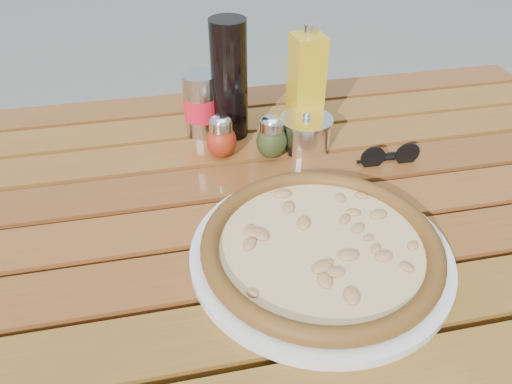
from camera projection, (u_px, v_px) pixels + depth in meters
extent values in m
cube|color=#361C0C|center=(449.00, 208.00, 1.42)|extent=(0.06, 0.06, 0.70)
cube|color=#331D0B|center=(259.00, 239.00, 0.80)|extent=(1.36, 0.86, 0.04)
cube|color=#55310F|center=(293.00, 327.00, 0.62)|extent=(1.40, 0.09, 0.03)
cube|color=#53280E|center=(274.00, 269.00, 0.70)|extent=(1.40, 0.09, 0.03)
cube|color=#592A0F|center=(259.00, 223.00, 0.78)|extent=(1.40, 0.09, 0.03)
cube|color=#4E250D|center=(246.00, 185.00, 0.86)|extent=(1.40, 0.09, 0.03)
cube|color=#5A2E10|center=(236.00, 154.00, 0.93)|extent=(1.40, 0.09, 0.03)
cube|color=#56310F|center=(227.00, 127.00, 1.01)|extent=(1.40, 0.09, 0.03)
cube|color=#51260E|center=(220.00, 105.00, 1.09)|extent=(1.40, 0.09, 0.03)
cylinder|color=silver|center=(320.00, 253.00, 0.69)|extent=(0.39, 0.39, 0.01)
cylinder|color=#FFEDB6|center=(321.00, 247.00, 0.68)|extent=(0.37, 0.37, 0.01)
torus|color=black|center=(321.00, 244.00, 0.68)|extent=(0.40, 0.40, 0.03)
ellipsoid|color=#A62B13|center=(222.00, 141.00, 0.88)|extent=(0.07, 0.07, 0.06)
cylinder|color=silver|center=(221.00, 125.00, 0.86)|extent=(0.05, 0.05, 0.02)
ellipsoid|color=silver|center=(221.00, 120.00, 0.86)|extent=(0.05, 0.05, 0.02)
ellipsoid|color=#353E18|center=(271.00, 142.00, 0.88)|extent=(0.06, 0.06, 0.06)
cylinder|color=silver|center=(272.00, 125.00, 0.86)|extent=(0.04, 0.04, 0.02)
ellipsoid|color=white|center=(272.00, 121.00, 0.86)|extent=(0.04, 0.04, 0.02)
cylinder|color=black|center=(229.00, 80.00, 0.90)|extent=(0.08, 0.08, 0.22)
cylinder|color=silver|center=(201.00, 104.00, 0.93)|extent=(0.08, 0.08, 0.12)
cylinder|color=red|center=(202.00, 107.00, 0.94)|extent=(0.08, 0.08, 0.04)
cube|color=#C09214|center=(306.00, 86.00, 0.91)|extent=(0.06, 0.06, 0.19)
cylinder|color=white|center=(309.00, 29.00, 0.85)|extent=(0.02, 0.02, 0.02)
cylinder|color=white|center=(305.00, 134.00, 0.91)|extent=(0.12, 0.12, 0.05)
cylinder|color=white|center=(306.00, 120.00, 0.89)|extent=(0.12, 0.12, 0.01)
sphere|color=silver|center=(307.00, 116.00, 0.89)|extent=(0.02, 0.02, 0.01)
cylinder|color=black|center=(373.00, 158.00, 0.86)|extent=(0.04, 0.00, 0.04)
cylinder|color=black|center=(407.00, 154.00, 0.87)|extent=(0.04, 0.00, 0.04)
cube|color=black|center=(391.00, 154.00, 0.87)|extent=(0.02, 0.00, 0.00)
cube|color=black|center=(381.00, 159.00, 0.88)|extent=(0.09, 0.01, 0.00)
cube|color=black|center=(390.00, 156.00, 0.89)|extent=(0.09, 0.01, 0.00)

